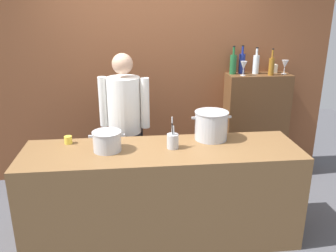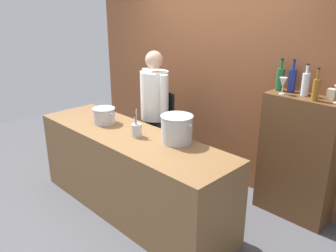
# 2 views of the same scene
# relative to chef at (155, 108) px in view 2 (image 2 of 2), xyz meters

# --- Properties ---
(ground_plane) EXTENTS (8.00, 8.00, 0.00)m
(ground_plane) POSITION_rel_chef_xyz_m (0.33, -0.67, -0.96)
(ground_plane) COLOR #4C4C51
(brick_back_panel) EXTENTS (4.40, 0.10, 3.00)m
(brick_back_panel) POSITION_rel_chef_xyz_m (0.33, 0.73, 0.54)
(brick_back_panel) COLOR brown
(brick_back_panel) RESTS_ON ground_plane
(prep_counter) EXTENTS (2.46, 0.70, 0.90)m
(prep_counter) POSITION_rel_chef_xyz_m (0.33, -0.67, -0.51)
(prep_counter) COLOR brown
(prep_counter) RESTS_ON ground_plane
(bar_cabinet) EXTENTS (0.76, 0.32, 1.32)m
(bar_cabinet) POSITION_rel_chef_xyz_m (1.61, 0.52, -0.30)
(bar_cabinet) COLOR brown
(bar_cabinet) RESTS_ON ground_plane
(chef) EXTENTS (0.52, 0.39, 1.66)m
(chef) POSITION_rel_chef_xyz_m (0.00, 0.00, 0.00)
(chef) COLOR black
(chef) RESTS_ON ground_plane
(stockpot_large) EXTENTS (0.38, 0.32, 0.27)m
(stockpot_large) POSITION_rel_chef_xyz_m (0.81, -0.46, 0.07)
(stockpot_large) COLOR #B7BABF
(stockpot_large) RESTS_ON prep_counter
(stockpot_small) EXTENTS (0.32, 0.25, 0.17)m
(stockpot_small) POSITION_rel_chef_xyz_m (-0.15, -0.64, 0.02)
(stockpot_small) COLOR #B7BABF
(stockpot_small) RESTS_ON prep_counter
(utensil_crock) EXTENTS (0.10, 0.10, 0.29)m
(utensil_crock) POSITION_rel_chef_xyz_m (0.43, -0.65, 0.00)
(utensil_crock) COLOR #B7BABF
(utensil_crock) RESTS_ON prep_counter
(butter_jar) EXTENTS (0.07, 0.07, 0.07)m
(butter_jar) POSITION_rel_chef_xyz_m (-0.51, -0.44, -0.03)
(butter_jar) COLOR yellow
(butter_jar) RESTS_ON prep_counter
(wine_bottle_clear) EXTENTS (0.07, 0.07, 0.31)m
(wine_bottle_clear) POSITION_rel_chef_xyz_m (1.57, 0.56, 0.47)
(wine_bottle_clear) COLOR silver
(wine_bottle_clear) RESTS_ON bar_cabinet
(wine_bottle_amber) EXTENTS (0.06, 0.06, 0.31)m
(wine_bottle_amber) POSITION_rel_chef_xyz_m (1.72, 0.45, 0.47)
(wine_bottle_amber) COLOR #8C5919
(wine_bottle_amber) RESTS_ON bar_cabinet
(wine_bottle_green) EXTENTS (0.08, 0.08, 0.33)m
(wine_bottle_green) POSITION_rel_chef_xyz_m (1.30, 0.57, 0.48)
(wine_bottle_green) COLOR #1E592D
(wine_bottle_green) RESTS_ON bar_cabinet
(wine_bottle_cobalt) EXTENTS (0.07, 0.07, 0.33)m
(wine_bottle_cobalt) POSITION_rel_chef_xyz_m (1.41, 0.60, 0.48)
(wine_bottle_cobalt) COLOR navy
(wine_bottle_cobalt) RESTS_ON bar_cabinet
(wine_glass_wide) EXTENTS (0.08, 0.08, 0.17)m
(wine_glass_wide) POSITION_rel_chef_xyz_m (1.39, 0.46, 0.47)
(wine_glass_wide) COLOR silver
(wine_glass_wide) RESTS_ON bar_cabinet
(spice_tin_cream) EXTENTS (0.07, 0.07, 0.10)m
(spice_tin_cream) POSITION_rel_chef_xyz_m (1.82, 0.60, 0.41)
(spice_tin_cream) COLOR beige
(spice_tin_cream) RESTS_ON bar_cabinet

